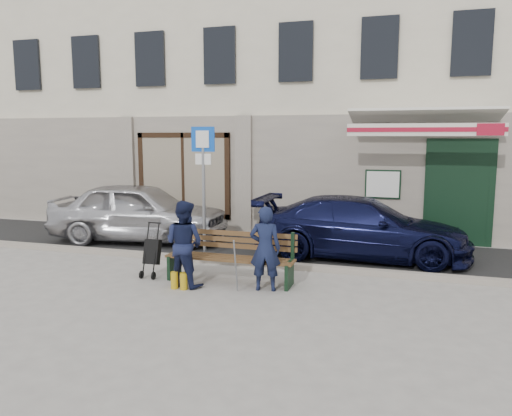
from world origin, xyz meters
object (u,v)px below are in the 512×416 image
at_px(parking_sign, 203,170).
at_px(woman, 184,244).
at_px(car_silver, 140,212).
at_px(man, 265,249).
at_px(car_navy, 361,228).
at_px(bench, 228,257).
at_px(stroller, 152,253).

height_order(parking_sign, woman, parking_sign).
height_order(car_silver, woman, woman).
height_order(man, woman, woman).
relative_size(parking_sign, woman, 1.85).
relative_size(parking_sign, man, 1.93).
relative_size(car_silver, man, 3.01).
bearing_deg(car_navy, woman, 137.50).
distance_m(car_navy, woman, 4.15).
distance_m(parking_sign, bench, 2.41).
relative_size(woman, stroller, 1.50).
distance_m(car_navy, parking_sign, 3.67).
bearing_deg(car_navy, car_silver, 89.52).
bearing_deg(woman, parking_sign, -65.23).
distance_m(parking_sign, man, 2.91).
bearing_deg(stroller, parking_sign, 76.42).
relative_size(car_silver, bench, 1.86).
distance_m(parking_sign, woman, 2.36).
bearing_deg(man, stroller, -14.75).
bearing_deg(bench, car_navy, 49.88).
bearing_deg(woman, stroller, -11.64).
relative_size(bench, man, 1.62).
bearing_deg(bench, parking_sign, 125.63).
xyz_separation_m(man, woman, (-1.45, -0.17, 0.03)).
relative_size(parking_sign, stroller, 2.78).
bearing_deg(stroller, car_navy, 35.78).
bearing_deg(man, parking_sign, -53.64).
xyz_separation_m(car_navy, man, (-1.38, -2.87, 0.07)).
distance_m(car_silver, stroller, 3.33).
bearing_deg(parking_sign, car_silver, 154.54).
bearing_deg(woman, bench, -133.34).
bearing_deg(car_navy, bench, 140.37).
distance_m(parking_sign, stroller, 2.24).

